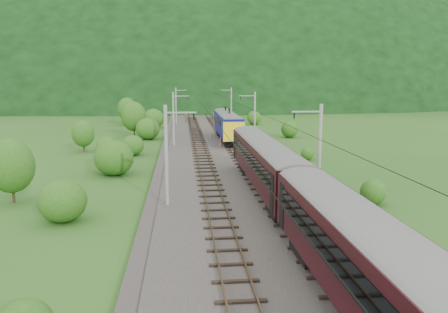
{
  "coord_description": "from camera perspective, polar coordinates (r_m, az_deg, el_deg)",
  "views": [
    {
      "loc": [
        -4.93,
        -34.12,
        10.33
      ],
      "look_at": [
        -0.79,
        8.67,
        2.6
      ],
      "focal_mm": 35.0,
      "sensor_mm": 36.0,
      "label": 1
    }
  ],
  "objects": [
    {
      "name": "hazard_post_far",
      "position": [
        65.2,
        -0.49,
        1.92
      ],
      "size": [
        0.14,
        0.14,
        1.3
      ],
      "primitive_type": "cylinder",
      "color": "red",
      "rests_on": "railbed"
    },
    {
      "name": "signal",
      "position": [
        99.97,
        -4.99,
        5.06
      ],
      "size": [
        0.22,
        0.22,
        1.97
      ],
      "color": "black",
      "rests_on": "railbed"
    },
    {
      "name": "mountain_main",
      "position": [
        294.34,
        -4.6,
        8.15
      ],
      "size": [
        504.0,
        360.0,
        244.0
      ],
      "primitive_type": "ellipsoid",
      "color": "black",
      "rests_on": "ground"
    },
    {
      "name": "hazard_post_near",
      "position": [
        73.09,
        -1.87,
        2.86
      ],
      "size": [
        0.15,
        0.15,
        1.42
      ],
      "primitive_type": "cylinder",
      "color": "red",
      "rests_on": "railbed"
    },
    {
      "name": "railbed",
      "position": [
        45.55,
        0.83,
        -2.72
      ],
      "size": [
        14.0,
        220.0,
        0.3
      ],
      "primitive_type": "cube",
      "color": "#38332D",
      "rests_on": "ground"
    },
    {
      "name": "track_left",
      "position": [
        45.3,
        -2.19,
        -2.51
      ],
      "size": [
        2.4,
        220.0,
        0.27
      ],
      "color": "#523723",
      "rests_on": "railbed"
    },
    {
      "name": "train",
      "position": [
        17.54,
        20.21,
        -12.88
      ],
      "size": [
        3.09,
        123.52,
        5.38
      ],
      "color": "black",
      "rests_on": "ground"
    },
    {
      "name": "mountain_ridge",
      "position": [
        353.53,
        -24.74,
        7.6
      ],
      "size": [
        336.0,
        280.0,
        132.0
      ],
      "primitive_type": "ellipsoid",
      "color": "black",
      "rests_on": "ground"
    },
    {
      "name": "ground",
      "position": [
        35.99,
        2.6,
        -6.5
      ],
      "size": [
        600.0,
        600.0,
        0.0
      ],
      "primitive_type": "plane",
      "color": "#214816",
      "rests_on": "ground"
    },
    {
      "name": "track_right",
      "position": [
        45.82,
        3.82,
        -2.38
      ],
      "size": [
        2.4,
        220.0,
        0.27
      ],
      "color": "#523723",
      "rests_on": "railbed"
    },
    {
      "name": "catenary_right",
      "position": [
        67.29,
        3.97,
        5.2
      ],
      "size": [
        2.54,
        192.28,
        8.0
      ],
      "color": "gray",
      "rests_on": "railbed"
    },
    {
      "name": "catenary_left",
      "position": [
        66.39,
        -6.55,
        5.09
      ],
      "size": [
        2.54,
        192.28,
        8.0
      ],
      "color": "gray",
      "rests_on": "railbed"
    },
    {
      "name": "vegetation_left",
      "position": [
        49.83,
        -16.77,
        0.82
      ],
      "size": [
        12.75,
        142.05,
        6.3
      ],
      "color": "#215416",
      "rests_on": "ground"
    },
    {
      "name": "overhead_wires",
      "position": [
        44.51,
        0.86,
        6.03
      ],
      "size": [
        4.83,
        198.0,
        0.03
      ],
      "color": "black",
      "rests_on": "ground"
    },
    {
      "name": "vegetation_right",
      "position": [
        53.85,
        13.36,
        0.35
      ],
      "size": [
        5.73,
        102.48,
        3.21
      ],
      "color": "#215416",
      "rests_on": "ground"
    }
  ]
}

